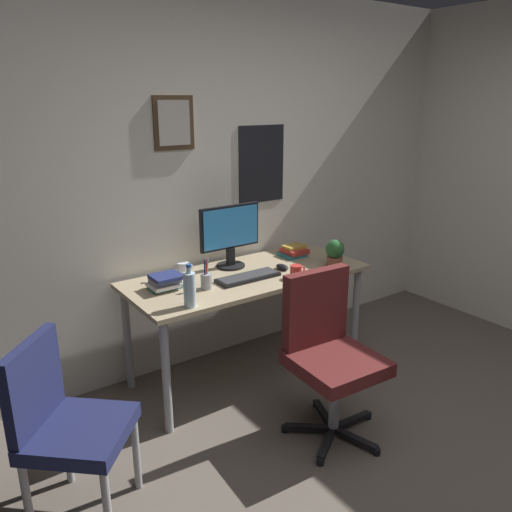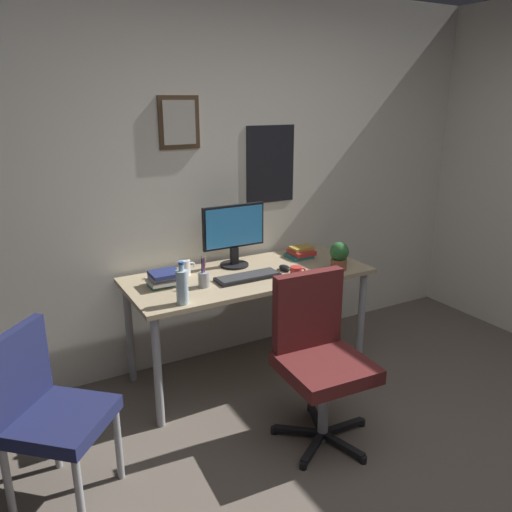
% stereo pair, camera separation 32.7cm
% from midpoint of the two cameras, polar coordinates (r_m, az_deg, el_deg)
% --- Properties ---
extents(wall_back, '(4.40, 0.10, 2.60)m').
position_cam_midpoint_polar(wall_back, '(3.67, -6.22, 8.37)').
color(wall_back, silver).
rests_on(wall_back, ground_plane).
extents(desk, '(1.64, 0.70, 0.74)m').
position_cam_midpoint_polar(desk, '(3.42, -3.71, -3.29)').
color(desk, tan).
rests_on(desk, ground_plane).
extents(office_chair, '(0.56, 0.57, 0.95)m').
position_cam_midpoint_polar(office_chair, '(2.90, 4.89, -10.27)').
color(office_chair, '#591E1E').
rests_on(office_chair, ground_plane).
extents(side_chair, '(0.59, 0.59, 0.88)m').
position_cam_midpoint_polar(side_chair, '(2.57, -24.45, -16.55)').
color(side_chair, '#1E234C').
rests_on(side_chair, ground_plane).
extents(monitor, '(0.46, 0.20, 0.43)m').
position_cam_midpoint_polar(monitor, '(3.48, -5.64, 2.52)').
color(monitor, black).
rests_on(monitor, desk).
extents(keyboard, '(0.43, 0.15, 0.03)m').
position_cam_midpoint_polar(keyboard, '(3.29, -3.75, -2.44)').
color(keyboard, black).
rests_on(keyboard, desk).
extents(computer_mouse, '(0.06, 0.11, 0.04)m').
position_cam_midpoint_polar(computer_mouse, '(3.46, 0.29, -1.29)').
color(computer_mouse, black).
rests_on(computer_mouse, desk).
extents(water_bottle, '(0.07, 0.07, 0.25)m').
position_cam_midpoint_polar(water_bottle, '(2.88, -10.75, -3.75)').
color(water_bottle, silver).
rests_on(water_bottle, desk).
extents(coffee_mug_near, '(0.11, 0.08, 0.09)m').
position_cam_midpoint_polar(coffee_mug_near, '(3.29, 1.74, -1.82)').
color(coffee_mug_near, red).
rests_on(coffee_mug_near, desk).
extents(coffee_mug_far, '(0.12, 0.08, 0.10)m').
position_cam_midpoint_polar(coffee_mug_far, '(3.37, -11.00, -1.59)').
color(coffee_mug_far, white).
rests_on(coffee_mug_far, desk).
extents(potted_plant, '(0.13, 0.13, 0.19)m').
position_cam_midpoint_polar(potted_plant, '(3.51, 6.27, 0.35)').
color(potted_plant, brown).
rests_on(potted_plant, desk).
extents(pen_cup, '(0.07, 0.07, 0.20)m').
position_cam_midpoint_polar(pen_cup, '(3.14, -8.61, -2.79)').
color(pen_cup, '#9EA0A5').
rests_on(pen_cup, desk).
extents(book_stack_left, '(0.19, 0.17, 0.08)m').
position_cam_midpoint_polar(book_stack_left, '(3.76, 1.78, 0.49)').
color(book_stack_left, '#26727A').
rests_on(book_stack_left, desk).
extents(book_stack_right, '(0.20, 0.18, 0.09)m').
position_cam_midpoint_polar(book_stack_right, '(3.19, -13.14, -2.89)').
color(book_stack_right, '#26727A').
rests_on(book_stack_right, desk).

